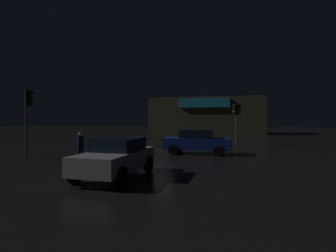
{
  "coord_description": "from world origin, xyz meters",
  "views": [
    {
      "loc": [
        5.66,
        -18.57,
        2.31
      ],
      "look_at": [
        0.08,
        3.58,
        1.68
      ],
      "focal_mm": 28.37,
      "sensor_mm": 36.0,
      "label": 1
    }
  ],
  "objects": [
    {
      "name": "traffic_signal_main",
      "position": [
        5.69,
        6.18,
        2.81
      ],
      "size": [
        0.42,
        0.42,
        3.62
      ],
      "color": "#595B60",
      "rests_on": "ground"
    },
    {
      "name": "car_far",
      "position": [
        3.28,
        -1.25,
        0.81
      ],
      "size": [
        4.37,
        1.94,
        1.59
      ],
      "color": "navy",
      "rests_on": "ground"
    },
    {
      "name": "car_near",
      "position": [
        1.12,
        -8.93,
        0.8
      ],
      "size": [
        2.07,
        4.16,
        1.53
      ],
      "color": "#B7B7BF",
      "rests_on": "ground"
    },
    {
      "name": "traffic_signal_opposite",
      "position": [
        -6.08,
        -5.48,
        3.04
      ],
      "size": [
        0.43,
        0.42,
        4.0
      ],
      "color": "#595B60",
      "rests_on": "ground"
    },
    {
      "name": "pedestrian",
      "position": [
        -2.05,
        -6.45,
        0.94
      ],
      "size": [
        0.36,
        0.36,
        1.62
      ],
      "color": "black",
      "rests_on": "ground"
    },
    {
      "name": "ground_plane",
      "position": [
        0.0,
        0.0,
        0.0
      ],
      "size": [
        120.0,
        120.0,
        0.0
      ],
      "primitive_type": "plane",
      "color": "black"
    },
    {
      "name": "store_building",
      "position": [
        1.25,
        24.4,
        2.82
      ],
      "size": [
        17.54,
        7.27,
        5.62
      ],
      "color": "brown",
      "rests_on": "ground"
    }
  ]
}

